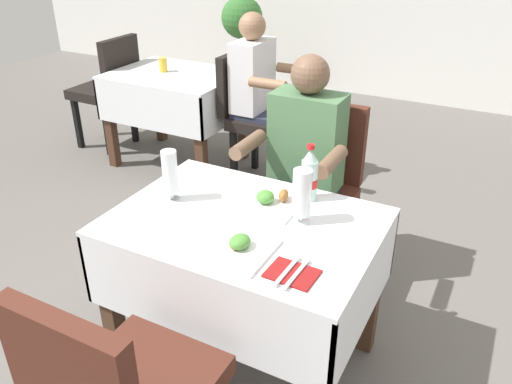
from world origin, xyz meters
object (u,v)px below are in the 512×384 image
at_px(main_dining_table, 245,257).
at_px(cola_bottle_primary, 309,176).
at_px(plate_near_camera, 238,246).
at_px(plate_far_diner, 271,201).
at_px(background_chair_right, 254,111).
at_px(background_patron, 259,91).
at_px(beer_glass_middle, 302,196).
at_px(background_dining_table, 176,97).
at_px(beer_glass_left, 170,176).
at_px(potted_plant_corner, 242,38).
at_px(background_table_tumbler, 163,65).
at_px(chair_far_diner_seat, 315,185).
at_px(seated_diner_far, 302,165).
at_px(background_chair_left, 109,86).
at_px(napkin_cutlery_set, 292,273).

height_order(main_dining_table, cola_bottle_primary, cola_bottle_primary).
distance_m(plate_near_camera, plate_far_diner, 0.36).
xyz_separation_m(background_chair_right, background_patron, (0.05, 0.00, 0.16)).
bearing_deg(background_chair_right, beer_glass_middle, -56.35).
bearing_deg(plate_far_diner, cola_bottle_primary, 44.99).
bearing_deg(plate_near_camera, background_dining_table, 130.95).
xyz_separation_m(beer_glass_left, potted_plant_corner, (-1.61, 3.52, -0.22)).
distance_m(background_dining_table, background_table_tumbler, 0.26).
height_order(chair_far_diner_seat, plate_far_diner, chair_far_diner_seat).
bearing_deg(beer_glass_middle, main_dining_table, -155.98).
relative_size(seated_diner_far, background_chair_right, 1.30).
distance_m(chair_far_diner_seat, plate_near_camera, 1.00).
distance_m(main_dining_table, plate_far_diner, 0.26).
distance_m(seated_diner_far, potted_plant_corner, 3.45).
height_order(chair_far_diner_seat, seated_diner_far, seated_diner_far).
xyz_separation_m(plate_far_diner, beer_glass_left, (-0.40, -0.16, 0.09)).
height_order(main_dining_table, seated_diner_far, seated_diner_far).
bearing_deg(cola_bottle_primary, beer_glass_left, -151.74).
bearing_deg(potted_plant_corner, main_dining_table, -60.77).
xyz_separation_m(beer_glass_left, cola_bottle_primary, (0.52, 0.28, -0.00)).
relative_size(chair_far_diner_seat, plate_near_camera, 3.80).
xyz_separation_m(main_dining_table, background_patron, (-0.81, 1.69, 0.14)).
distance_m(cola_bottle_primary, background_chair_left, 2.81).
height_order(seated_diner_far, background_table_tumbler, seated_diner_far).
xyz_separation_m(background_dining_table, background_chair_right, (0.70, 0.00, -0.01)).
xyz_separation_m(plate_near_camera, potted_plant_corner, (-2.05, 3.72, -0.12)).
distance_m(background_chair_left, background_table_tumbler, 0.65).
bearing_deg(main_dining_table, beer_glass_middle, 24.02).
bearing_deg(main_dining_table, cola_bottle_primary, 60.56).
xyz_separation_m(plate_near_camera, background_table_tumbler, (-1.74, 1.88, 0.04)).
distance_m(plate_far_diner, potted_plant_corner, 3.92).
relative_size(seated_diner_far, background_patron, 1.00).
xyz_separation_m(main_dining_table, background_dining_table, (-1.55, 1.69, -0.01)).
relative_size(beer_glass_left, background_patron, 0.18).
bearing_deg(background_dining_table, chair_far_diner_seat, -30.33).
relative_size(background_dining_table, background_table_tumbler, 8.94).
relative_size(main_dining_table, beer_glass_middle, 4.67).
bearing_deg(seated_diner_far, potted_plant_corner, 124.14).
bearing_deg(background_dining_table, background_chair_left, 180.00).
bearing_deg(background_chair_left, chair_far_diner_seat, -21.97).
height_order(plate_near_camera, beer_glass_middle, beer_glass_middle).
bearing_deg(napkin_cutlery_set, beer_glass_middle, 108.57).
distance_m(main_dining_table, background_patron, 1.87).
height_order(plate_far_diner, napkin_cutlery_set, plate_far_diner).
relative_size(background_chair_right, potted_plant_corner, 0.89).
bearing_deg(background_patron, plate_near_camera, -64.79).
bearing_deg(plate_near_camera, background_patron, 115.21).
relative_size(chair_far_diner_seat, seated_diner_far, 0.77).
bearing_deg(plate_far_diner, beer_glass_middle, -22.10).
bearing_deg(napkin_cutlery_set, seated_diner_far, 111.28).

